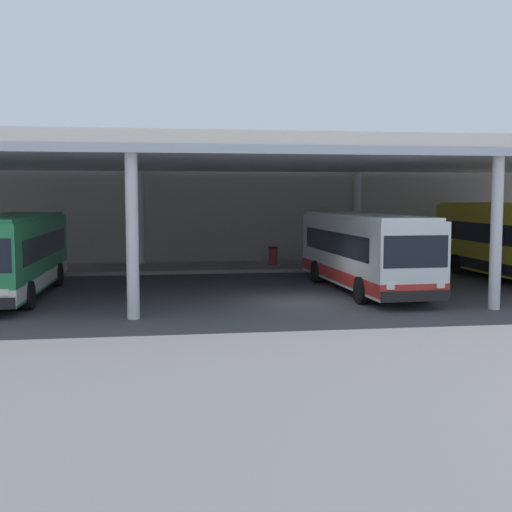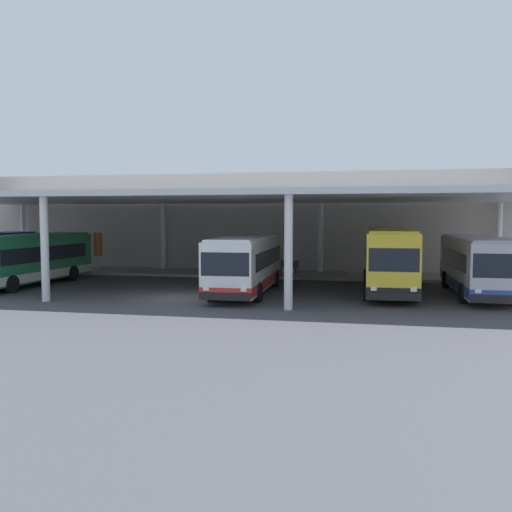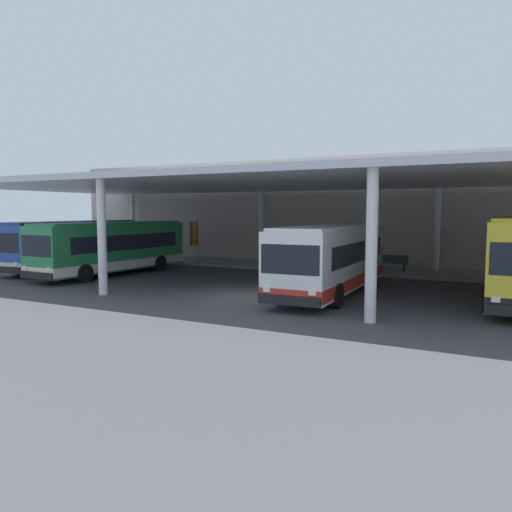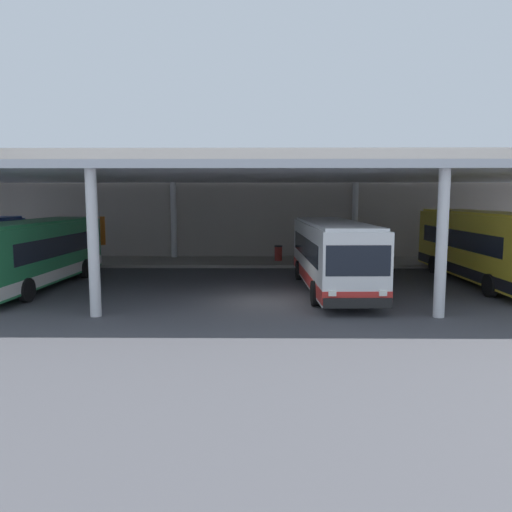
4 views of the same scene
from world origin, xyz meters
TOP-DOWN VIEW (x-y plane):
  - ground_plane at (0.00, 0.00)m, footprint 200.00×200.00m
  - platform_kerb at (0.00, 11.75)m, footprint 42.00×4.50m
  - station_building_facade at (0.00, 15.00)m, footprint 48.00×1.60m
  - canopy_shelter at (0.00, 5.50)m, footprint 40.00×17.00m
  - bus_second_bay at (-10.90, 3.07)m, footprint 2.95×10.60m
  - bus_middle_bay at (3.07, 2.53)m, footprint 2.93×10.60m
  - bus_far_bay at (10.81, 4.54)m, footprint 2.84×11.37m
  - bench_waiting at (3.86, 11.82)m, footprint 1.80×0.45m
  - trash_bin at (0.92, 11.72)m, footprint 0.52×0.52m
  - banner_sign at (-10.40, 10.94)m, footprint 0.70×0.12m

SIDE VIEW (x-z plane):
  - ground_plane at x=0.00m, z-range 0.00..0.00m
  - platform_kerb at x=0.00m, z-range 0.00..0.18m
  - bench_waiting at x=3.86m, z-range 0.20..1.12m
  - trash_bin at x=0.92m, z-range 0.19..1.17m
  - bus_second_bay at x=-10.90m, z-range 0.07..3.24m
  - bus_middle_bay at x=3.07m, z-range 0.07..3.24m
  - bus_far_bay at x=10.81m, z-range 0.06..3.63m
  - banner_sign at x=-10.40m, z-range 0.38..3.58m
  - station_building_facade at x=0.00m, z-range 0.00..7.63m
  - canopy_shelter at x=0.00m, z-range 2.54..8.09m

